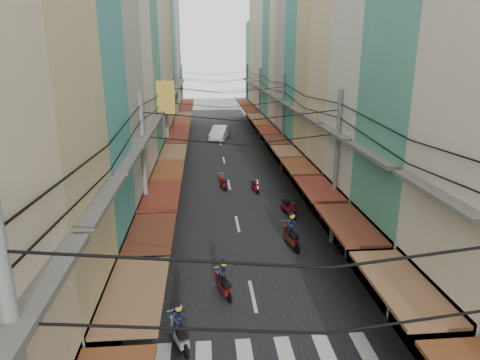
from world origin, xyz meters
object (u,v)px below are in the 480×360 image
market_umbrella (445,283)px  traffic_sign (361,218)px  bicycle (352,256)px  white_car (220,139)px

market_umbrella → traffic_sign: (-0.66, 6.33, -0.06)m
bicycle → traffic_sign: size_ratio=0.57×
white_car → bicycle: (5.46, -31.11, 0.00)m
traffic_sign → market_umbrella: bearing=-84.1°
bicycle → market_umbrella: size_ratio=0.66×
market_umbrella → traffic_sign: bearing=95.9°
white_car → bicycle: 31.59m
white_car → traffic_sign: 32.00m
white_car → traffic_sign: size_ratio=1.89×
white_car → market_umbrella: bearing=-66.6°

